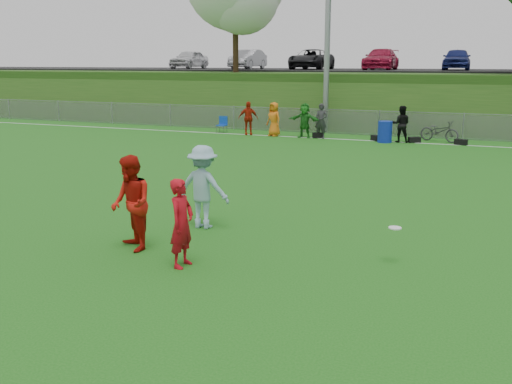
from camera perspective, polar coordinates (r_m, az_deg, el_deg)
The scene contains 16 objects.
ground at distance 10.84m, azimuth -5.51°, elevation -7.07°, with size 120.00×120.00×0.00m, color #195B13.
sideline_far at distance 27.71m, azimuth 11.48°, elevation 5.05°, with size 60.00×0.10×0.01m, color white.
fence at distance 29.60m, azimuth 12.21°, elevation 6.76°, with size 58.00×0.06×1.30m.
light_pole at distance 30.98m, azimuth 7.26°, elevation 18.44°, with size 1.20×0.40×12.15m.
berm at distance 40.40m, azimuth 14.84°, elevation 9.43°, with size 120.00×18.00×3.00m, color #204A14.
parking_lot at distance 42.33m, azimuth 15.29°, elevation 11.65°, with size 120.00×12.00×0.10m, color black.
car_row at distance 41.48m, azimuth 13.55°, elevation 12.79°, with size 32.04×5.18×1.44m.
spectator_row at distance 28.28m, azimuth 5.46°, elevation 7.12°, with size 8.63×0.84×1.69m.
gear_bags at distance 27.66m, azimuth 13.33°, elevation 5.20°, with size 7.25×0.58×0.26m.
player_red_left at distance 10.47m, azimuth -7.44°, elevation -3.11°, with size 0.60×0.39×1.65m, color #B10C17.
player_red_center at distance 11.53m, azimuth -12.38°, elevation -1.12°, with size 0.93×0.72×1.91m, color red.
player_blue at distance 12.85m, azimuth -5.31°, elevation 0.50°, with size 1.22×0.70×1.89m, color #8FB5C6.
frisbee at distance 10.85m, azimuth 13.73°, elevation -3.51°, with size 0.24×0.24×0.02m.
recycling_bin at distance 27.25m, azimuth 12.76°, elevation 5.89°, with size 0.66×0.66×0.99m, color #0F28A4.
camp_chair at distance 30.42m, azimuth -3.43°, elevation 6.43°, with size 0.48×0.49×0.85m.
bicycle at distance 28.18m, azimuth 17.88°, elevation 5.82°, with size 0.66×1.90×1.00m, color #2E2F31.
Camera 1 is at (4.64, -9.07, 3.71)m, focal length 40.00 mm.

